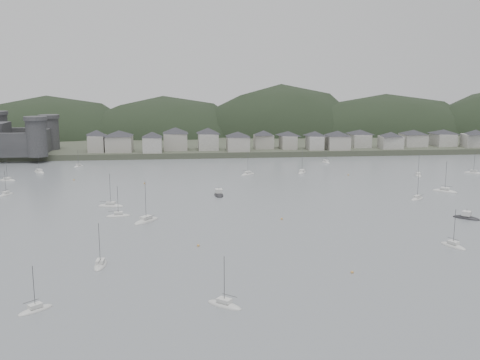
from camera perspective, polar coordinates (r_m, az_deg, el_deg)
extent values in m
plane|color=slate|center=(124.78, 3.75, -8.99)|extent=(900.00, 900.00, 0.00)
cube|color=#383D2D|center=(413.28, -3.29, 4.93)|extent=(900.00, 250.00, 3.00)
ellipsoid|color=black|center=(401.47, -19.12, 2.53)|extent=(138.98, 92.48, 81.13)
ellipsoid|color=black|center=(392.26, -7.83, 2.86)|extent=(132.08, 90.41, 79.74)
ellipsoid|color=black|center=(398.94, 4.19, 2.66)|extent=(133.88, 88.37, 101.41)
ellipsoid|color=black|center=(414.03, 14.64, 2.97)|extent=(165.81, 81.78, 82.55)
cylinder|color=#343437|center=(292.22, -20.32, 4.04)|extent=(10.00, 10.00, 18.00)
cylinder|color=#343437|center=(319.36, -19.11, 4.53)|extent=(10.00, 10.00, 17.00)
cube|color=#343437|center=(306.05, -19.66, 3.78)|extent=(3.50, 30.00, 12.00)
cube|color=#A5A196|center=(303.02, -14.58, 3.67)|extent=(8.34, 12.91, 8.59)
pyramid|color=#27262B|center=(302.42, -14.63, 4.76)|extent=(15.78, 15.78, 3.01)
cube|color=#A5A196|center=(300.91, -12.39, 3.70)|extent=(13.68, 13.35, 8.36)
pyramid|color=#27262B|center=(300.32, -12.43, 4.77)|extent=(20.07, 20.07, 2.93)
cube|color=gray|center=(294.26, -9.05, 3.63)|extent=(9.78, 10.20, 8.08)
pyramid|color=#27262B|center=(293.67, -9.09, 4.69)|extent=(14.83, 14.83, 2.83)
cube|color=#A5A196|center=(303.40, -6.69, 3.99)|extent=(12.59, 13.33, 9.09)
pyramid|color=#27262B|center=(302.77, -6.71, 5.15)|extent=(19.24, 19.24, 3.18)
cube|color=gray|center=(302.23, -3.31, 4.00)|extent=(10.74, 12.17, 8.87)
pyramid|color=#27262B|center=(301.61, -3.33, 5.13)|extent=(17.01, 17.01, 3.10)
cube|color=#A5A196|center=(296.97, -0.22, 3.79)|extent=(11.63, 12.09, 7.69)
pyramid|color=#27262B|center=(296.41, -0.22, 4.79)|extent=(17.61, 17.61, 2.69)
cube|color=#A5A196|center=(307.46, 2.46, 3.99)|extent=(10.37, 9.35, 7.44)
pyramid|color=#27262B|center=(306.93, 2.47, 4.92)|extent=(14.65, 14.65, 2.60)
cube|color=#A5A196|center=(307.41, 5.00, 3.94)|extent=(8.24, 12.20, 7.22)
pyramid|color=#27262B|center=(306.89, 5.01, 4.84)|extent=(15.17, 15.17, 2.53)
cube|color=gray|center=(305.31, 7.75, 3.86)|extent=(8.06, 10.91, 7.46)
pyramid|color=#27262B|center=(304.77, 7.77, 4.80)|extent=(14.08, 14.08, 2.61)
cube|color=#A5A196|center=(307.06, 10.05, 3.85)|extent=(11.73, 11.78, 7.66)
pyramid|color=#27262B|center=(306.51, 10.08, 4.81)|extent=(17.46, 17.46, 2.68)
cube|color=gray|center=(321.12, 12.28, 4.03)|extent=(10.19, 13.02, 7.33)
pyramid|color=#27262B|center=(320.62, 12.32, 4.90)|extent=(17.23, 17.23, 2.57)
cube|color=gray|center=(317.96, 15.34, 3.79)|extent=(11.70, 9.81, 6.88)
pyramid|color=#27262B|center=(317.48, 15.38, 4.62)|extent=(15.97, 15.97, 2.41)
cube|color=gray|center=(332.52, 17.50, 3.97)|extent=(12.83, 12.48, 7.00)
pyramid|color=#27262B|center=(332.05, 17.54, 4.78)|extent=(18.79, 18.79, 2.45)
cube|color=gray|center=(340.72, 20.29, 3.94)|extent=(11.07, 13.50, 6.97)
pyramid|color=#27262B|center=(340.27, 20.35, 4.73)|extent=(18.25, 18.25, 2.44)
cube|color=gray|center=(341.07, 23.17, 3.79)|extent=(13.75, 9.12, 7.34)
pyramid|color=#27262B|center=(340.60, 23.23, 4.61)|extent=(16.97, 16.97, 2.57)
ellipsoid|color=beige|center=(186.20, -13.24, -2.67)|extent=(9.02, 4.48, 1.73)
cube|color=silver|center=(185.94, -13.26, -2.32)|extent=(3.35, 2.48, 0.70)
cylinder|color=#3F3F42|center=(185.04, -13.31, -1.00)|extent=(0.12, 0.12, 10.80)
cylinder|color=#3F3F42|center=(185.71, -13.74, -2.19)|extent=(3.82, 0.90, 0.10)
ellipsoid|color=beige|center=(246.18, -22.95, -0.05)|extent=(7.60, 4.45, 1.45)
cube|color=silver|center=(246.01, -22.97, 0.19)|extent=(2.90, 2.30, 0.70)
cylinder|color=#3F3F42|center=(245.43, -23.03, 1.02)|extent=(0.12, 0.12, 9.05)
cylinder|color=#3F3F42|center=(245.90, -23.28, 0.29)|extent=(3.13, 1.11, 0.10)
ellipsoid|color=beige|center=(172.51, -12.48, -3.68)|extent=(7.63, 3.32, 1.48)
cube|color=silver|center=(172.26, -12.50, -3.35)|extent=(2.78, 1.95, 0.70)
cylinder|color=#3F3F42|center=(171.42, -12.55, -2.14)|extent=(0.12, 0.12, 9.23)
cylinder|color=#3F3F42|center=(172.46, -12.93, -3.16)|extent=(3.31, 0.54, 0.10)
ellipsoid|color=beige|center=(265.08, 23.03, 0.65)|extent=(8.07, 6.54, 1.60)
cube|color=silver|center=(264.91, 23.05, 0.88)|extent=(3.30, 3.01, 0.70)
cylinder|color=#3F3F42|center=(264.32, 23.11, 1.74)|extent=(0.12, 0.12, 9.98)
cylinder|color=#3F3F42|center=(263.56, 22.91, 0.97)|extent=(3.05, 2.07, 0.10)
ellipsoid|color=beige|center=(129.23, -14.26, -8.59)|extent=(2.98, 7.90, 1.55)
cube|color=silver|center=(128.89, -14.28, -8.14)|extent=(1.88, 2.82, 0.70)
cylinder|color=#3F3F42|center=(127.71, -14.36, -6.47)|extent=(0.12, 0.12, 9.69)
cylinder|color=#3F3F42|center=(127.40, -14.34, -8.10)|extent=(0.33, 3.49, 0.10)
ellipsoid|color=beige|center=(104.71, -1.63, -12.88)|extent=(7.34, 6.68, 1.51)
cube|color=silver|center=(104.30, -1.63, -12.35)|extent=(3.09, 2.97, 0.70)
cylinder|color=#3F3F42|center=(102.88, -1.64, -10.39)|extent=(0.12, 0.12, 9.43)
cylinder|color=#3F3F42|center=(104.96, -1.09, -11.87)|extent=(2.67, 2.25, 0.10)
ellipsoid|color=beige|center=(109.15, -20.43, -12.57)|extent=(6.44, 6.09, 1.34)
cube|color=silver|center=(108.79, -20.46, -12.10)|extent=(2.74, 2.67, 0.70)
cylinder|color=#3F3F42|center=(107.57, -20.58, -10.43)|extent=(0.12, 0.12, 8.40)
cylinder|color=#3F3F42|center=(109.53, -20.84, -11.66)|extent=(2.32, 2.09, 0.10)
ellipsoid|color=beige|center=(240.66, 0.82, 0.57)|extent=(7.82, 7.22, 1.62)
cube|color=silver|center=(240.47, 0.82, 0.83)|extent=(3.30, 3.19, 0.70)
cylinder|color=#3F3F42|center=(239.81, 0.82, 1.79)|extent=(0.12, 0.12, 10.10)
cylinder|color=#3F3F42|center=(241.17, 0.53, 0.99)|extent=(2.83, 2.44, 0.10)
ellipsoid|color=beige|center=(216.15, -23.06, -1.43)|extent=(4.77, 7.27, 1.39)
cube|color=silver|center=(215.96, -23.08, -1.17)|extent=(2.36, 2.84, 0.70)
cylinder|color=#3F3F42|center=(215.33, -23.14, -0.26)|extent=(0.12, 0.12, 8.69)
cylinder|color=#3F3F42|center=(217.08, -23.13, -0.97)|extent=(1.32, 2.92, 0.10)
ellipsoid|color=beige|center=(164.74, -9.69, -4.26)|extent=(8.60, 9.51, 1.95)
cube|color=silver|center=(164.42, -9.70, -3.83)|extent=(3.82, 4.00, 0.70)
cylinder|color=#3F3F42|center=(163.28, -9.76, -2.14)|extent=(0.12, 0.12, 12.18)
cylinder|color=#3F3F42|center=(162.91, -9.34, -3.75)|extent=(2.86, 3.45, 0.10)
ellipsoid|color=beige|center=(262.14, -20.08, 0.75)|extent=(7.30, 8.59, 1.72)
cube|color=silver|center=(261.96, -20.10, 1.00)|extent=(3.31, 3.55, 0.70)
cylinder|color=#3F3F42|center=(261.32, -20.16, 1.94)|extent=(0.12, 0.12, 10.77)
cylinder|color=#3F3F42|center=(260.89, -20.36, 1.06)|extent=(2.36, 3.20, 0.10)
ellipsoid|color=beige|center=(273.44, -16.37, 1.34)|extent=(4.98, 6.37, 1.25)
cube|color=silver|center=(273.30, -16.38, 1.53)|extent=(2.32, 2.58, 0.70)
cylinder|color=#3F3F42|center=(272.85, -16.42, 2.18)|extent=(0.12, 0.12, 7.81)
cylinder|color=#3F3F42|center=(272.18, -16.30, 1.62)|extent=(1.56, 2.45, 0.10)
ellipsoid|color=beige|center=(148.90, 21.21, -6.43)|extent=(5.14, 7.92, 1.51)
cube|color=silver|center=(148.61, 21.24, -6.04)|extent=(2.56, 3.09, 0.70)
cylinder|color=#3F3F42|center=(147.61, 21.33, -4.62)|extent=(0.12, 0.12, 9.46)
cylinder|color=#3F3F42|center=(149.77, 21.21, -5.69)|extent=(1.40, 3.18, 0.10)
ellipsoid|color=beige|center=(278.51, 8.89, 1.80)|extent=(3.73, 7.54, 1.44)
cube|color=silver|center=(278.35, 8.89, 2.01)|extent=(2.07, 2.80, 0.70)
cylinder|color=#3F3F42|center=(277.85, 8.91, 2.75)|extent=(0.12, 0.12, 9.03)
cylinder|color=#3F3F42|center=(279.56, 8.88, 2.16)|extent=(0.76, 3.20, 0.10)
ellipsoid|color=beige|center=(218.35, 20.45, -1.13)|extent=(8.66, 8.32, 1.82)
cube|color=silver|center=(218.12, 20.47, -0.82)|extent=(3.70, 3.63, 0.70)
cylinder|color=#3F3F42|center=(217.31, 20.55, 0.37)|extent=(0.12, 0.12, 11.38)
cylinder|color=#3F3F42|center=(219.53, 20.64, -0.62)|extent=(3.07, 2.86, 0.10)
ellipsoid|color=beige|center=(250.28, 17.96, 0.44)|extent=(4.40, 8.11, 1.55)
cube|color=silver|center=(250.10, 17.98, 0.68)|extent=(2.35, 3.05, 0.70)
cylinder|color=#3F3F42|center=(249.50, 18.03, 1.56)|extent=(0.12, 0.12, 9.66)
cylinder|color=#3F3F42|center=(251.07, 17.79, 0.85)|extent=(1.00, 3.38, 0.10)
ellipsoid|color=beige|center=(201.59, 17.89, -1.90)|extent=(7.14, 6.29, 1.45)
cube|color=silver|center=(201.38, 17.91, -1.62)|extent=(2.98, 2.82, 0.70)
cylinder|color=#3F3F42|center=(200.67, 17.96, -0.60)|extent=(0.12, 0.12, 9.06)
cylinder|color=#3F3F42|center=(200.97, 18.27, -1.50)|extent=(2.63, 2.09, 0.10)
ellipsoid|color=beige|center=(246.88, 6.44, 0.75)|extent=(6.12, 8.62, 1.66)
cube|color=silver|center=(246.69, 6.44, 1.01)|extent=(2.94, 3.42, 0.70)
cylinder|color=#3F3F42|center=(246.03, 6.46, 1.98)|extent=(0.12, 0.12, 10.40)
cylinder|color=#3F3F42|center=(247.74, 6.23, 1.19)|extent=(1.77, 3.39, 0.10)
ellipsoid|color=black|center=(179.38, 22.40, -3.70)|extent=(7.71, 7.59, 1.75)
cube|color=silver|center=(179.04, 22.43, -3.22)|extent=(3.26, 3.26, 1.40)
cylinder|color=#3F3F42|center=(178.84, 22.45, -2.94)|extent=(0.10, 0.10, 1.20)
ellipsoid|color=black|center=(198.42, -2.22, -1.59)|extent=(3.64, 8.87, 1.91)
cube|color=silver|center=(198.09, -2.22, -1.13)|extent=(2.59, 2.75, 1.40)
cylinder|color=#3F3F42|center=(197.91, -2.22, -0.88)|extent=(0.10, 0.10, 1.20)
sphere|color=#C78F42|center=(237.60, -16.83, 0.01)|extent=(0.70, 0.70, 0.70)
sphere|color=#C78F42|center=(243.63, 11.15, 0.51)|extent=(0.70, 0.70, 0.70)
sphere|color=#C78F42|center=(223.31, -9.86, -0.35)|extent=(0.70, 0.70, 0.70)
sphere|color=#C78F42|center=(123.35, 11.54, -9.35)|extent=(0.70, 0.70, 0.70)
sphere|color=#C78F42|center=(165.39, 4.35, -4.04)|extent=(0.70, 0.70, 0.70)
sphere|color=#C78F42|center=(139.63, -4.34, -6.80)|extent=(0.70, 0.70, 0.70)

